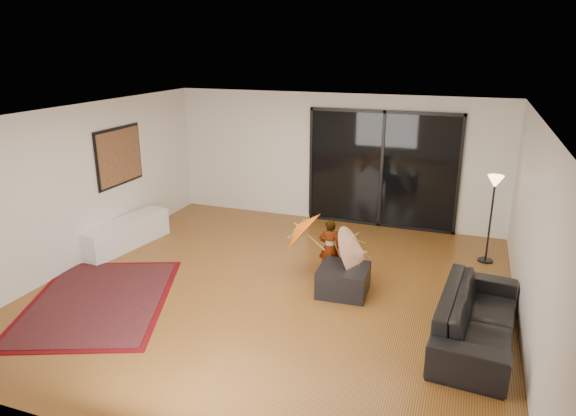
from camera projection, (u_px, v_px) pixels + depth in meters
The scene contains 17 objects.
floor at pixel (275, 289), 7.99m from camera, with size 7.00×7.00×0.00m, color olive.
ceiling at pixel (273, 114), 7.17m from camera, with size 7.00×7.00×0.00m, color white.
wall_back at pixel (335, 159), 10.72m from camera, with size 7.00×7.00×0.00m, color silver.
wall_front at pixel (127, 320), 4.45m from camera, with size 7.00×7.00×0.00m, color silver.
wall_left at pixel (82, 185), 8.71m from camera, with size 7.00×7.00×0.00m, color silver.
wall_right at pixel (533, 235), 6.45m from camera, with size 7.00×7.00×0.00m, color silver.
sliding_door at pixel (382, 170), 10.41m from camera, with size 3.06×0.07×2.40m.
painting at pixel (119, 156), 9.51m from camera, with size 0.04×1.28×1.08m.
media_console at pixel (126, 233), 9.58m from camera, with size 0.47×1.87×0.52m, color white.
speaker at pixel (111, 247), 9.21m from camera, with size 0.27×0.27×0.31m, color #424244.
persian_rug at pixel (99, 300), 7.61m from camera, with size 2.85×3.29×0.02m.
sofa at pixel (477, 317), 6.50m from camera, with size 2.26×0.89×0.66m, color black.
ottoman at pixel (343, 280), 7.81m from camera, with size 0.73×0.73×0.42m, color black.
floor_lamp at pixel (494, 194), 8.63m from camera, with size 0.27×0.27×1.55m.
child at pixel (329, 247), 8.35m from camera, with size 0.35×0.23×0.95m, color #999999.
parasol_orange at pixel (297, 230), 8.40m from camera, with size 0.62×0.79×0.86m.
parasol_white at pixel (364, 254), 8.01m from camera, with size 0.62×1.00×0.99m.
Camera 1 is at (2.65, -6.73, 3.64)m, focal length 32.00 mm.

